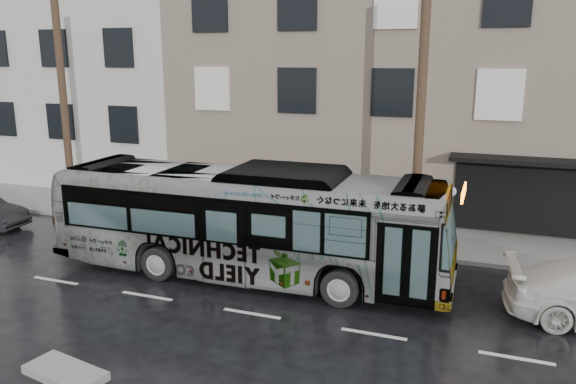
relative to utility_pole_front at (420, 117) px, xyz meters
name	(u,v)px	position (x,y,z in m)	size (l,w,h in m)	color
ground	(192,266)	(-6.50, -3.30, -4.65)	(120.00, 120.00, 0.00)	black
sidewalk	(254,222)	(-6.50, 1.60, -4.58)	(90.00, 3.60, 0.15)	gray
building_taupe	(415,79)	(-1.50, 9.40, 0.85)	(20.00, 12.00, 11.00)	gray
building_grey	(48,33)	(-24.50, 10.90, 3.35)	(26.00, 15.00, 16.00)	beige
utility_pole_front	(420,117)	(0.00, 0.00, 0.00)	(0.30, 0.30, 9.00)	#4E3927
utility_pole_rear	(64,105)	(-14.00, 0.00, 0.00)	(0.30, 0.30, 9.00)	#4E3927
sign_post	(449,221)	(1.10, 0.00, -3.30)	(0.06, 0.06, 2.40)	slate
bus	(247,222)	(-4.51, -3.38, -2.96)	(2.85, 12.16, 3.39)	#B2B2B2
slush_pile	(65,373)	(-5.75, -9.86, -4.56)	(1.80, 0.80, 0.18)	gray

